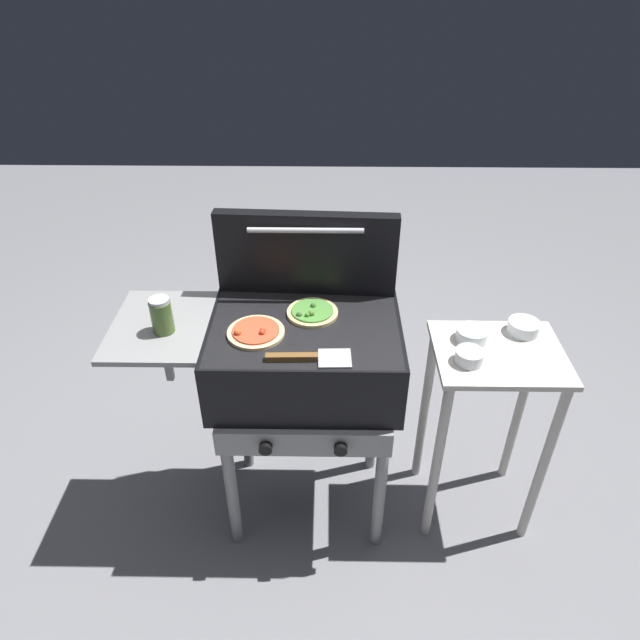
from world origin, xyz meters
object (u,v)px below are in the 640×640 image
Objects in this scene: spatula at (310,358)px; prep_table at (488,402)px; topping_bowl_middle at (472,335)px; pizza_pepperoni at (256,332)px; topping_bowl_far at (523,328)px; sauce_jar at (162,316)px; grill at (301,360)px; topping_bowl_near at (469,357)px; pizza_veggie at (312,312)px.

prep_table is at bearing 15.92° from spatula.
spatula reaches higher than topping_bowl_middle.
pizza_pepperoni is 1.67× the size of topping_bowl_far.
sauce_jar reaches higher than pizza_pepperoni.
topping_bowl_middle is at bearing 143.23° from prep_table.
grill reaches higher than topping_bowl_near.
pizza_pepperoni is 0.70m from topping_bowl_near.
topping_bowl_near reaches higher than prep_table.
topping_bowl_middle is (0.03, 0.12, -0.00)m from topping_bowl_near.
grill reaches higher than topping_bowl_far.
pizza_veggie is at bearing -179.85° from topping_bowl_middle.
pizza_pepperoni is 1.50× the size of sauce_jar.
pizza_veggie and pizza_pepperoni have the same top height.
grill is at bearing -118.92° from pizza_veggie.
grill is at bearing -179.63° from prep_table.
pizza_veggie is at bearing 12.14° from sauce_jar.
topping_bowl_near is (1.00, -0.02, -0.14)m from sauce_jar.
pizza_pepperoni reaches higher than spatula.
pizza_veggie reaches higher than topping_bowl_far.
spatula is 2.40× the size of topping_bowl_middle.
grill is 5.53× the size of pizza_veggie.
spatula is at bearing -78.86° from grill.
topping_bowl_far is at bearing 10.17° from pizza_pepperoni.
sauce_jar reaches higher than topping_bowl_near.
pizza_veggie is 0.56m from topping_bowl_middle.
topping_bowl_middle is (0.73, 0.12, -0.09)m from pizza_pepperoni.
topping_bowl_middle is at bearing 0.15° from pizza_veggie.
topping_bowl_far is 0.20m from topping_bowl_middle.
pizza_veggie is 0.22× the size of prep_table.
prep_table is (0.67, 0.00, -0.19)m from grill.
pizza_veggie is 0.75m from topping_bowl_far.
sauce_jar is 0.15× the size of prep_table.
grill is 0.24m from spatula.
pizza_veggie is 0.66× the size of spatula.
sauce_jar is 1.05m from topping_bowl_middle.
topping_bowl_middle is at bearing 9.15° from pizza_pepperoni.
prep_table is 8.41× the size of topping_bowl_near.
pizza_pepperoni is 0.23× the size of prep_table.
prep_table is at bearing -5.54° from pizza_veggie.
topping_bowl_middle is at bearing 23.89° from spatula.
sauce_jar is 0.47× the size of spatula.
pizza_pepperoni is 0.22m from spatula.
prep_table is 0.29m from topping_bowl_near.
pizza_pepperoni reaches higher than topping_bowl_middle.
topping_bowl_near is (0.56, -0.05, 0.06)m from grill.
pizza_veggie is at bearing 166.97° from topping_bowl_near.
pizza_veggie is 0.49m from sauce_jar.
grill is 0.70m from prep_table.
grill is 5.17× the size of pizza_pepperoni.
pizza_pepperoni is 0.94m from topping_bowl_far.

